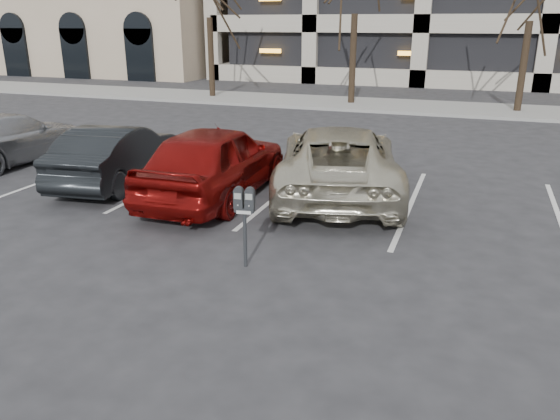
{
  "coord_description": "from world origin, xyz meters",
  "views": [
    {
      "loc": [
        2.51,
        -8.64,
        3.57
      ],
      "look_at": [
        -0.04,
        -1.61,
        0.99
      ],
      "focal_mm": 35.0,
      "sensor_mm": 36.0,
      "label": 1
    }
  ],
  "objects_px": {
    "car_dark": "(117,154)",
    "car_silver": "(9,138)",
    "parking_meter": "(244,208)",
    "car_red": "(215,161)",
    "suv_silver": "(339,161)"
  },
  "relations": [
    {
      "from": "suv_silver",
      "to": "car_silver",
      "type": "xyz_separation_m",
      "value": [
        -8.93,
        -0.2,
        -0.08
      ]
    },
    {
      "from": "parking_meter",
      "to": "car_red",
      "type": "bearing_deg",
      "value": 114.01
    },
    {
      "from": "car_dark",
      "to": "car_silver",
      "type": "height_order",
      "value": "car_dark"
    },
    {
      "from": "suv_silver",
      "to": "car_silver",
      "type": "bearing_deg",
      "value": -12.79
    },
    {
      "from": "car_dark",
      "to": "car_silver",
      "type": "distance_m",
      "value": 3.92
    },
    {
      "from": "car_dark",
      "to": "car_silver",
      "type": "bearing_deg",
      "value": -17.69
    },
    {
      "from": "car_dark",
      "to": "car_silver",
      "type": "xyz_separation_m",
      "value": [
        -3.86,
        0.64,
        -0.01
      ]
    },
    {
      "from": "suv_silver",
      "to": "car_red",
      "type": "distance_m",
      "value": 2.65
    },
    {
      "from": "parking_meter",
      "to": "car_red",
      "type": "relative_size",
      "value": 0.27
    },
    {
      "from": "car_red",
      "to": "car_silver",
      "type": "distance_m",
      "value": 6.59
    },
    {
      "from": "car_red",
      "to": "parking_meter",
      "type": "bearing_deg",
      "value": 121.62
    },
    {
      "from": "car_red",
      "to": "car_dark",
      "type": "xyz_separation_m",
      "value": [
        -2.66,
        0.25,
        -0.12
      ]
    },
    {
      "from": "car_red",
      "to": "car_silver",
      "type": "relative_size",
      "value": 1.01
    },
    {
      "from": "suv_silver",
      "to": "car_dark",
      "type": "height_order",
      "value": "suv_silver"
    },
    {
      "from": "car_dark",
      "to": "suv_silver",
      "type": "bearing_deg",
      "value": -178.77
    }
  ]
}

